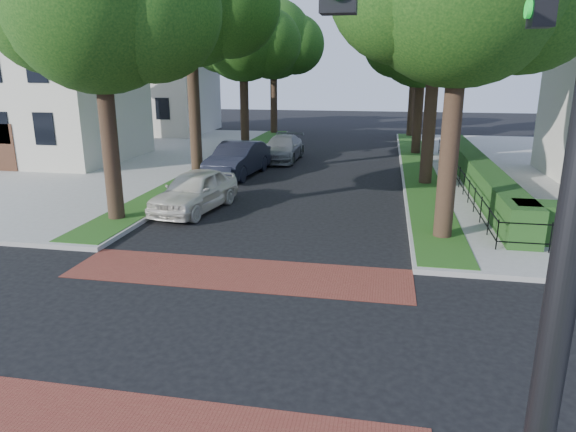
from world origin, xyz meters
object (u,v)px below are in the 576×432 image
object	(u,v)px
parked_car_front	(195,191)
parked_car_rear	(282,148)
parked_car_middle	(238,159)
traffic_signal	(550,126)

from	to	relation	value
parked_car_front	parked_car_rear	distance (m)	11.62
parked_car_front	parked_car_middle	size ratio (longest dim) A/B	0.88
parked_car_front	parked_car_rear	bearing A→B (deg)	93.49
parked_car_front	parked_car_rear	size ratio (longest dim) A/B	0.92
traffic_signal	parked_car_front	xyz separation A→B (m)	(-8.23, 13.40, -3.93)
parked_car_front	parked_car_middle	distance (m)	6.70
parked_car_front	parked_car_rear	world-z (taller)	parked_car_front
traffic_signal	parked_car_front	distance (m)	16.21
parked_car_middle	parked_car_rear	world-z (taller)	parked_car_middle
traffic_signal	parked_car_rear	size ratio (longest dim) A/B	1.62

